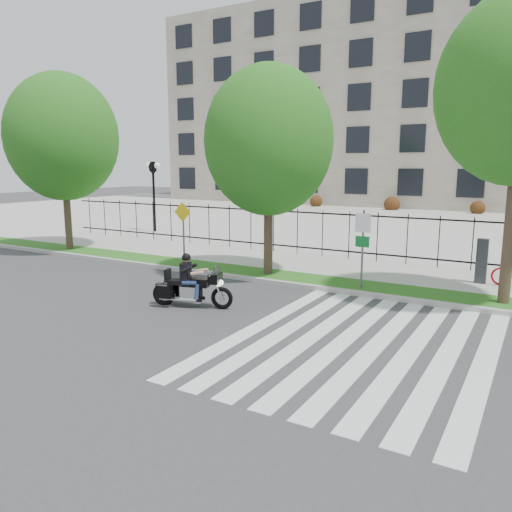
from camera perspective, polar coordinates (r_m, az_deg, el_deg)
The scene contains 14 objects.
ground at distance 14.07m, azimuth -7.32°, elevation -6.44°, with size 120.00×120.00×0.00m, color #37373A.
curb at distance 17.36m, azimuth 0.96°, elevation -2.85°, with size 60.00×0.20×0.15m, color #ACA8A1.
grass_verge at distance 18.09m, azimuth 2.28°, elevation -2.32°, with size 60.00×1.50×0.15m, color #1B5816.
sidewalk at distance 20.28m, azimuth 5.61°, elevation -0.96°, with size 60.00×3.50×0.15m, color #A29F97.
plaza at distance 36.79m, azimuth 17.19°, elevation 3.70°, with size 80.00×34.00×0.10m, color #A29F97.
crosswalk_stripes at distance 11.89m, azimuth 11.73°, elevation -9.75°, with size 5.70×8.00×0.01m, color silver, non-canonical shape.
iron_fence at distance 21.68m, azimuth 7.61°, elevation 2.62°, with size 30.00×0.06×2.00m, color black, non-canonical shape.
office_building at distance 56.46m, azimuth 22.63°, elevation 15.66°, with size 60.00×21.90×20.15m.
lamp_post_left at distance 30.40m, azimuth -11.66°, elevation 8.60°, with size 1.06×0.70×4.25m.
street_tree_0 at distance 24.83m, azimuth -21.26°, elevation 12.52°, with size 4.99×4.99×8.00m.
street_tree_1 at distance 17.81m, azimuth 1.45°, elevation 12.99°, with size 4.54×4.54×7.33m.
sign_pole_regulatory at distance 16.17m, azimuth 12.09°, elevation 1.94°, with size 0.50×0.09×2.50m.
sign_pole_warning at distance 19.63m, azimuth -8.33°, elevation 3.53°, with size 0.78×0.09×2.49m.
motorcycle_rider at distance 14.48m, azimuth -7.39°, elevation -3.37°, with size 2.39×1.11×1.89m.
Camera 1 is at (8.29, -10.62, 4.06)m, focal length 35.00 mm.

